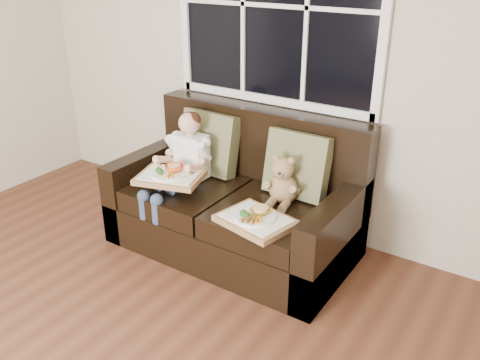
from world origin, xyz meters
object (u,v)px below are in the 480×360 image
Objects in this scene: child at (183,160)px; teddy_bear at (282,183)px; tray_left at (170,175)px; loveseat at (238,206)px; tray_right at (256,219)px.

child is 2.23× the size of teddy_bear.
child is 1.51× the size of tray_left.
loveseat is 0.45m from teddy_bear.
tray_right is (0.73, -0.06, -0.10)m from tray_left.
loveseat is 3.31× the size of tray_left.
tray_right is (0.01, -0.35, -0.11)m from teddy_bear.
tray_right is at bearing -43.67° from loveseat.
teddy_bear reaches higher than tray_left.
teddy_bear is at bearing -0.47° from loveseat.
tray_right is (0.76, -0.24, -0.14)m from child.
child is 0.76m from teddy_bear.
loveseat is 0.54m from tray_right.
teddy_bear is 0.78m from tray_left.
tray_right is (0.37, -0.35, 0.17)m from loveseat.
tray_left is (-0.36, -0.30, 0.27)m from loveseat.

